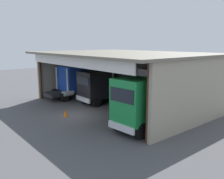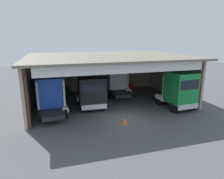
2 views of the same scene
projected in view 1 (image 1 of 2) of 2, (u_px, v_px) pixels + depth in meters
ground_plane at (78, 115)px, 20.32m from camera, size 80.00×80.00×0.00m
workshop_shed at (131, 67)px, 23.47m from camera, size 16.40×11.87×5.09m
truck_blue_right_bay at (71, 81)px, 26.32m from camera, size 2.72×4.56×3.48m
truck_black_center_left_bay at (96, 86)px, 23.87m from camera, size 2.69×4.84×3.25m
truck_white_center_right_bay at (154, 86)px, 23.38m from camera, size 2.63×5.10×3.49m
truck_green_center_bay at (137, 104)px, 16.10m from camera, size 2.70×5.29×3.71m
oil_drum at (126, 89)px, 29.33m from camera, size 0.58×0.58×0.91m
tool_cart at (180, 101)px, 22.85m from camera, size 0.90×0.60×1.00m
traffic_cone at (66, 113)px, 19.87m from camera, size 0.36×0.36×0.56m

